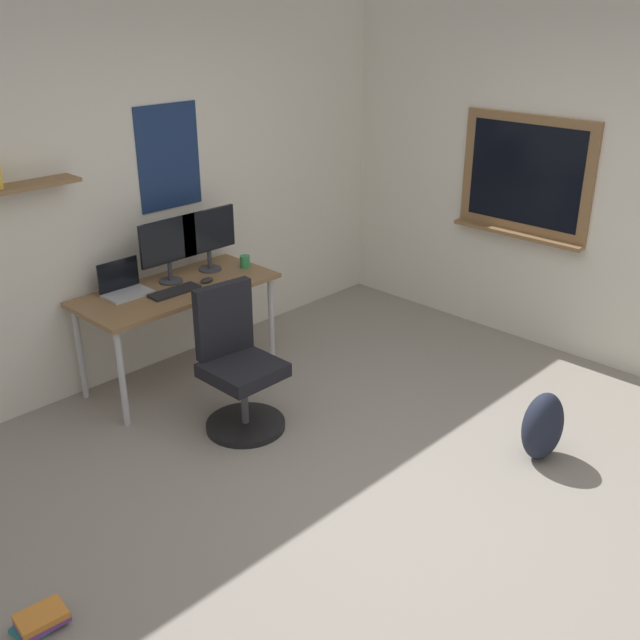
% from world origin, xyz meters
% --- Properties ---
extents(ground_plane, '(5.20, 5.20, 0.00)m').
position_xyz_m(ground_plane, '(0.00, 0.00, 0.00)').
color(ground_plane, gray).
rests_on(ground_plane, ground).
extents(wall_back, '(5.00, 0.30, 2.60)m').
position_xyz_m(wall_back, '(-0.00, 2.45, 1.30)').
color(wall_back, silver).
rests_on(wall_back, ground).
extents(wall_right, '(0.22, 5.00, 2.60)m').
position_xyz_m(wall_right, '(2.45, 0.03, 1.30)').
color(wall_right, silver).
rests_on(wall_right, ground).
extents(desk, '(1.42, 0.65, 0.72)m').
position_xyz_m(desk, '(0.02, 2.05, 0.65)').
color(desk, olive).
rests_on(desk, ground).
extents(office_chair, '(0.52, 0.52, 0.95)m').
position_xyz_m(office_chair, '(-0.10, 1.25, 0.41)').
color(office_chair, black).
rests_on(office_chair, ground).
extents(laptop, '(0.31, 0.21, 0.23)m').
position_xyz_m(laptop, '(-0.30, 2.20, 0.78)').
color(laptop, '#ADAFB5').
rests_on(laptop, desk).
extents(monitor_primary, '(0.46, 0.17, 0.46)m').
position_xyz_m(monitor_primary, '(0.06, 2.15, 0.99)').
color(monitor_primary, '#38383D').
rests_on(monitor_primary, desk).
extents(monitor_secondary, '(0.46, 0.17, 0.46)m').
position_xyz_m(monitor_secondary, '(0.41, 2.15, 0.99)').
color(monitor_secondary, '#38383D').
rests_on(monitor_secondary, desk).
extents(keyboard, '(0.37, 0.13, 0.02)m').
position_xyz_m(keyboard, '(-0.05, 1.96, 0.73)').
color(keyboard, black).
rests_on(keyboard, desk).
extents(computer_mouse, '(0.10, 0.06, 0.03)m').
position_xyz_m(computer_mouse, '(0.23, 1.96, 0.74)').
color(computer_mouse, '#262628').
rests_on(computer_mouse, desk).
extents(coffee_mug, '(0.08, 0.08, 0.09)m').
position_xyz_m(coffee_mug, '(0.63, 2.01, 0.77)').
color(coffee_mug, '#338C4C').
rests_on(coffee_mug, desk).
extents(backpack, '(0.32, 0.22, 0.44)m').
position_xyz_m(backpack, '(0.93, -0.36, 0.22)').
color(backpack, '#1E2333').
rests_on(backpack, ground).
extents(book_stack_on_floor, '(0.24, 0.20, 0.08)m').
position_xyz_m(book_stack_on_floor, '(-1.84, 0.57, 0.04)').
color(book_stack_on_floor, teal).
rests_on(book_stack_on_floor, ground).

